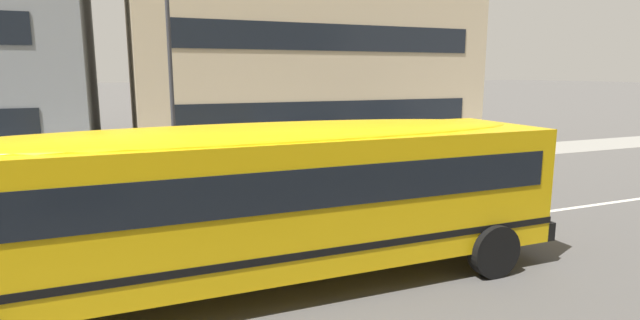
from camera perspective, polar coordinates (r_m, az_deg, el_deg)
The scene contains 7 objects.
ground_plane at distance 10.20m, azimuth -29.51°, elevation -12.22°, with size 400.00×400.00×0.00m, color #54514F.
sidewalk_far at distance 18.26m, azimuth -26.27°, elevation -2.48°, with size 120.00×3.00×0.01m, color gray.
lane_centreline at distance 10.20m, azimuth -29.51°, elevation -12.20°, with size 110.00×0.16×0.01m, color silver.
school_bus at distance 8.26m, azimuth -9.28°, elevation -3.89°, with size 12.58×2.98×2.81m.
parked_car_grey_by_entrance at distance 18.07m, azimuth 8.59°, elevation 1.05°, with size 3.97×2.01×1.64m.
street_lamp at distance 17.21m, azimuth -17.11°, elevation 11.88°, with size 0.44×0.44×6.80m.
apartment_block_far_centre at distance 26.39m, azimuth -3.26°, elevation 16.60°, with size 15.94×11.00×13.30m.
Camera 1 is at (1.49, -9.41, 3.65)m, focal length 27.48 mm.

